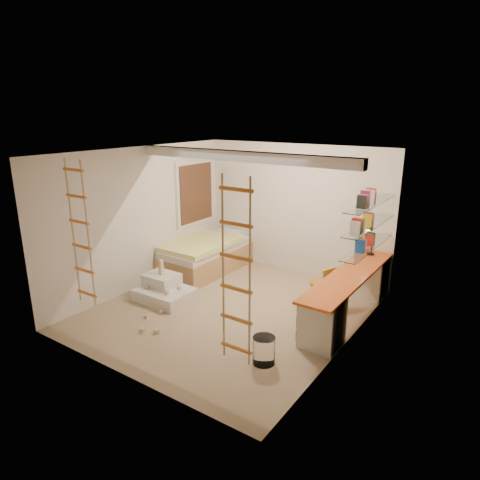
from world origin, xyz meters
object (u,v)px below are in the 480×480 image
Objects in this scene: bed at (206,256)px; swivel_chair at (321,292)px; desk at (349,294)px; play_platform at (164,290)px.

bed is 2.74× the size of swivel_chair.
swivel_chair is (-0.51, 0.11, -0.13)m from desk.
bed is at bearing 173.51° from desk.
bed is 2.10× the size of play_platform.
desk reaches higher than bed.
swivel_chair is at bearing 167.89° from desk.
swivel_chair is 2.74m from play_platform.
bed is at bearing 174.59° from swivel_chair.
desk reaches higher than swivel_chair.
desk reaches higher than play_platform.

